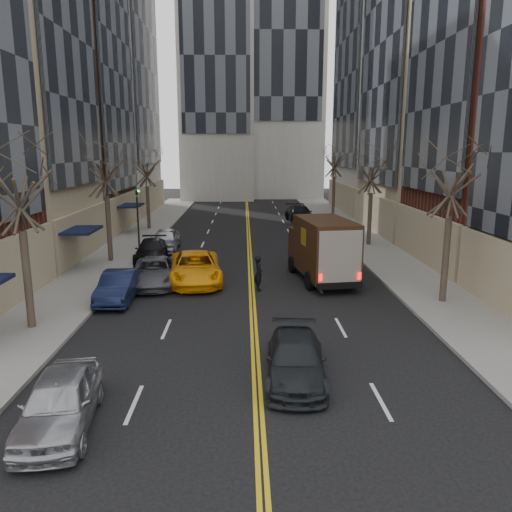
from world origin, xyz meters
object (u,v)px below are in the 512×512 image
(observer_sedan, at_px, (295,360))
(ups_truck, at_px, (322,249))
(pedestrian, at_px, (259,273))
(taxi, at_px, (195,268))

(observer_sedan, bearing_deg, ups_truck, 81.45)
(observer_sedan, height_order, pedestrian, pedestrian)
(ups_truck, relative_size, observer_sedan, 1.43)
(observer_sedan, relative_size, taxi, 0.79)
(ups_truck, bearing_deg, observer_sedan, -110.50)
(ups_truck, bearing_deg, taxi, 174.01)
(observer_sedan, relative_size, pedestrian, 2.55)
(pedestrian, bearing_deg, taxi, 53.24)
(taxi, relative_size, pedestrian, 3.23)
(pedestrian, bearing_deg, observer_sedan, 174.32)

